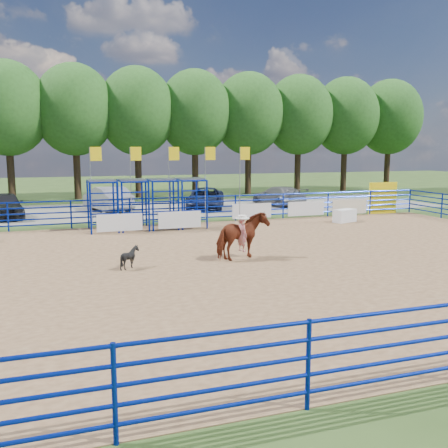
{
  "coord_description": "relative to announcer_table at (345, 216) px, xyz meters",
  "views": [
    {
      "loc": [
        -6.62,
        -16.62,
        4.12
      ],
      "look_at": [
        -0.71,
        1.0,
        1.3
      ],
      "focal_mm": 40.0,
      "sensor_mm": 36.0,
      "label": 1
    }
  ],
  "objects": [
    {
      "name": "perimeter_fence",
      "position": [
        -8.64,
        -7.53,
        0.37
      ],
      "size": [
        30.1,
        20.1,
        1.5
      ],
      "color": "#061D92",
      "rests_on": "ground"
    },
    {
      "name": "arena_dirt",
      "position": [
        -8.64,
        -7.53,
        -0.37
      ],
      "size": [
        30.0,
        20.0,
        0.02
      ],
      "primitive_type": "cube",
      "color": "olive",
      "rests_on": "ground"
    },
    {
      "name": "calf",
      "position": [
        -13.0,
        -7.19,
        0.03
      ],
      "size": [
        0.75,
        0.67,
        0.78
      ],
      "primitive_type": "imported",
      "rotation": [
        0.0,
        0.0,
        1.51
      ],
      "color": "black",
      "rests_on": "arena_dirt"
    },
    {
      "name": "chute_assembly",
      "position": [
        -10.54,
        1.31,
        0.88
      ],
      "size": [
        19.32,
        2.41,
        4.2
      ],
      "color": "#061D92",
      "rests_on": "ground"
    },
    {
      "name": "horse_and_rider",
      "position": [
        -8.81,
        -7.04,
        0.56
      ],
      "size": [
        2.26,
        1.62,
        2.29
      ],
      "color": "maroon",
      "rests_on": "arena_dirt"
    },
    {
      "name": "gravel_strip",
      "position": [
        -8.64,
        9.47,
        -0.38
      ],
      "size": [
        40.0,
        10.0,
        0.01
      ],
      "primitive_type": "cube",
      "color": "slate",
      "rests_on": "ground"
    },
    {
      "name": "treeline",
      "position": [
        -8.64,
        18.47,
        7.15
      ],
      "size": [
        56.4,
        6.4,
        11.24
      ],
      "color": "#3F2B19",
      "rests_on": "ground"
    },
    {
      "name": "ground",
      "position": [
        -8.64,
        -7.53,
        -0.38
      ],
      "size": [
        120.0,
        120.0,
        0.0
      ],
      "primitive_type": "plane",
      "color": "#385220",
      "rests_on": "ground"
    },
    {
      "name": "car_c",
      "position": [
        -5.59,
        8.66,
        0.34
      ],
      "size": [
        4.03,
        5.66,
        1.43
      ],
      "primitive_type": "imported",
      "rotation": [
        0.0,
        0.0,
        -0.36
      ],
      "color": "#151B36",
      "rests_on": "gravel_strip"
    },
    {
      "name": "car_d",
      "position": [
        -0.06,
        8.73,
        0.34
      ],
      "size": [
        2.81,
        5.14,
        1.41
      ],
      "primitive_type": "imported",
      "rotation": [
        0.0,
        0.0,
        3.32
      ],
      "color": "slate",
      "rests_on": "gravel_strip"
    },
    {
      "name": "car_b",
      "position": [
        -12.14,
        9.29,
        0.45
      ],
      "size": [
        3.02,
        5.28,
        1.65
      ],
      "primitive_type": "imported",
      "rotation": [
        0.0,
        0.0,
        3.41
      ],
      "color": "gray",
      "rests_on": "gravel_strip"
    },
    {
      "name": "announcer_table",
      "position": [
        0.0,
        0.0,
        0.0
      ],
      "size": [
        1.49,
        1.05,
        0.72
      ],
      "primitive_type": "cube",
      "rotation": [
        0.0,
        0.0,
        0.34
      ],
      "color": "silver",
      "rests_on": "arena_dirt"
    },
    {
      "name": "car_a",
      "position": [
        -18.22,
        7.9,
        0.4
      ],
      "size": [
        2.54,
        4.76,
        1.54
      ],
      "primitive_type": "imported",
      "rotation": [
        0.0,
        0.0,
        0.17
      ],
      "color": "black",
      "rests_on": "gravel_strip"
    }
  ]
}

